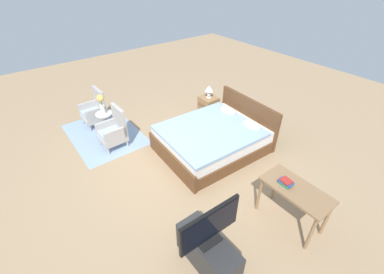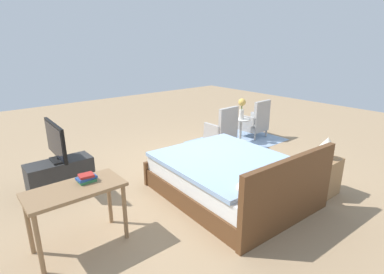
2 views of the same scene
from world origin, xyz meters
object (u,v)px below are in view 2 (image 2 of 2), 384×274
vanity_desk (76,197)px  bed (232,178)px  armchair_by_window_left (256,122)px  tv_flatscreen (56,141)px  tv_stand (61,176)px  book_stack (87,178)px  table_lamp (327,145)px  armchair_by_window_right (222,131)px  flower_vase (242,106)px  side_table (241,128)px  nightstand (323,176)px

vanity_desk → bed: bearing=171.8°
armchair_by_window_left → tv_flatscreen: tv_flatscreen is taller
tv_stand → vanity_desk: (0.26, 1.50, 0.37)m
tv_flatscreen → bed: bearing=136.8°
vanity_desk → book_stack: book_stack is taller
table_lamp → bed: bearing=-35.6°
armchair_by_window_right → tv_flatscreen: (3.43, -0.15, 0.45)m
armchair_by_window_right → flower_vase: 0.74m
side_table → tv_flatscreen: size_ratio=0.62×
armchair_by_window_right → tv_stand: size_ratio=0.96×
armchair_by_window_left → nightstand: 2.92m
flower_vase → table_lamp: bearing=69.8°
nightstand → tv_stand: size_ratio=0.61×
flower_vase → tv_stand: size_ratio=0.50×
armchair_by_window_left → book_stack: 4.88m
bed → tv_flatscreen: tv_flatscreen is taller
tv_stand → book_stack: size_ratio=4.37×
table_lamp → tv_flatscreen: bearing=-40.5°
side_table → tv_flatscreen: tv_flatscreen is taller
tv_flatscreen → vanity_desk: tv_flatscreen is taller
bed → armchair_by_window_right: (-1.49, -1.67, 0.09)m
armchair_by_window_left → tv_stand: 4.59m
armchair_by_window_right → table_lamp: (0.33, 2.51, 0.41)m
armchair_by_window_left → vanity_desk: (4.84, 1.36, 0.25)m
flower_vase → vanity_desk: flower_vase is taller
armchair_by_window_left → tv_flatscreen: bearing=-1.8°
tv_stand → tv_flatscreen: 0.57m
vanity_desk → side_table: bearing=-162.7°
flower_vase → bed: bearing=38.4°
book_stack → table_lamp: bearing=159.3°
side_table → flower_vase: flower_vase is taller
table_lamp → tv_stand: size_ratio=0.34×
armchair_by_window_right → nightstand: armchair_by_window_right is taller
armchair_by_window_left → armchair_by_window_right: same height
nightstand → armchair_by_window_left: bearing=-120.7°
armchair_by_window_right → tv_flatscreen: bearing=-2.4°
armchair_by_window_right → book_stack: size_ratio=4.19×
nightstand → side_table: bearing=-110.2°
flower_vase → book_stack: flower_vase is taller
tv_flatscreen → flower_vase: bearing=177.5°
armchair_by_window_left → book_stack: armchair_by_window_left is taller
tv_stand → tv_flatscreen: size_ratio=1.06×
bed → vanity_desk: bearing=-8.2°
armchair_by_window_right → table_lamp: size_ratio=2.79×
side_table → vanity_desk: (4.26, 1.33, 0.28)m
bed → table_lamp: 1.51m
bed → armchair_by_window_left: 3.14m
nightstand → flower_vase: bearing=-110.2°
tv_flatscreen → book_stack: bearing=86.4°
flower_vase → side_table: bearing=0.0°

